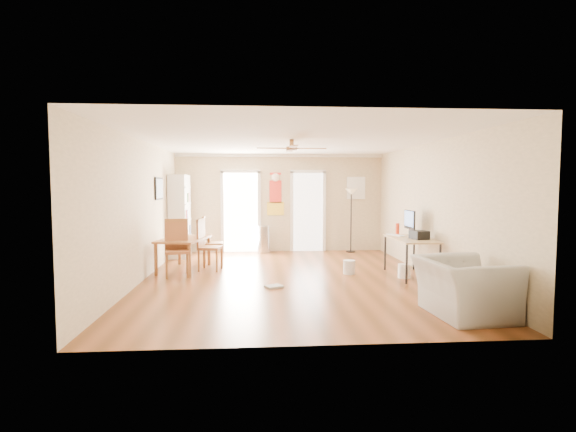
{
  "coord_description": "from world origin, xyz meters",
  "views": [
    {
      "loc": [
        -0.64,
        -8.16,
        1.76
      ],
      "look_at": [
        0.0,
        0.6,
        1.15
      ],
      "focal_mm": 27.22,
      "sensor_mm": 36.0,
      "label": 1
    }
  ],
  "objects": [
    {
      "name": "floor_cloth",
      "position": [
        -0.34,
        -0.73,
        0.02
      ],
      "size": [
        0.35,
        0.32,
        0.04
      ],
      "primitive_type": "cube",
      "rotation": [
        0.0,
        0.0,
        0.46
      ],
      "color": "#9C9C97",
      "rests_on": "floor"
    },
    {
      "name": "ceiling",
      "position": [
        0.0,
        0.0,
        2.6
      ],
      "size": [
        5.5,
        7.0,
        0.0
      ],
      "primitive_type": null,
      "color": "silver",
      "rests_on": "floor"
    },
    {
      "name": "torchiere_lamp",
      "position": [
        1.86,
        3.19,
        0.84
      ],
      "size": [
        0.35,
        0.35,
        1.68
      ],
      "primitive_type": null,
      "rotation": [
        0.0,
        0.0,
        0.11
      ],
      "color": "black",
      "rests_on": "floor"
    },
    {
      "name": "imac",
      "position": [
        2.47,
        0.46,
        1.01
      ],
      "size": [
        0.1,
        0.56,
        0.52
      ],
      "primitive_type": null,
      "rotation": [
        0.0,
        0.0,
        -0.05
      ],
      "color": "black",
      "rests_on": "computer_desk"
    },
    {
      "name": "floor",
      "position": [
        0.0,
        0.0,
        0.0
      ],
      "size": [
        7.0,
        7.0,
        0.0
      ],
      "primitive_type": "plane",
      "color": "brown",
      "rests_on": "ground"
    },
    {
      "name": "ac_grille",
      "position": [
        2.05,
        3.47,
        1.7
      ],
      "size": [
        0.5,
        0.04,
        0.6
      ],
      "primitive_type": "cube",
      "color": "white",
      "rests_on": "wall_back"
    },
    {
      "name": "dining_chair_near",
      "position": [
        -2.18,
        0.37,
        0.55
      ],
      "size": [
        0.53,
        0.53,
        1.1
      ],
      "primitive_type": null,
      "rotation": [
        0.0,
        0.0,
        0.2
      ],
      "color": "#AB6037",
      "rests_on": "floor"
    },
    {
      "name": "framed_poster",
      "position": [
        -2.73,
        1.4,
        1.7
      ],
      "size": [
        0.04,
        0.66,
        0.48
      ],
      "primitive_type": "cube",
      "color": "black",
      "rests_on": "wall_left"
    },
    {
      "name": "bookshelf",
      "position": [
        -2.53,
        2.74,
        1.01
      ],
      "size": [
        0.57,
        0.97,
        2.03
      ],
      "primitive_type": null,
      "rotation": [
        0.0,
        0.0,
        -0.19
      ],
      "color": "silver",
      "rests_on": "floor"
    },
    {
      "name": "dining_chair_right_b",
      "position": [
        -1.6,
        0.94,
        0.53
      ],
      "size": [
        0.51,
        0.51,
        1.06
      ],
      "primitive_type": null,
      "rotation": [
        0.0,
        0.0,
        1.38
      ],
      "color": "#905E2E",
      "rests_on": "floor"
    },
    {
      "name": "printer",
      "position": [
        2.45,
        -0.13,
        0.83
      ],
      "size": [
        0.33,
        0.36,
        0.16
      ],
      "primitive_type": "cube",
      "rotation": [
        0.0,
        0.0,
        0.19
      ],
      "color": "black",
      "rests_on": "computer_desk"
    },
    {
      "name": "ceiling_fan",
      "position": [
        0.0,
        -0.3,
        2.43
      ],
      "size": [
        1.24,
        1.24,
        0.2
      ],
      "primitive_type": null,
      "color": "#593819",
      "rests_on": "ceiling"
    },
    {
      "name": "keyboard",
      "position": [
        2.2,
        0.52,
        0.75
      ],
      "size": [
        0.29,
        0.47,
        0.02
      ],
      "primitive_type": "cube",
      "rotation": [
        0.0,
        0.0,
        0.35
      ],
      "color": "white",
      "rests_on": "computer_desk"
    },
    {
      "name": "wall_decal",
      "position": [
        -0.13,
        3.48,
        1.55
      ],
      "size": [
        0.46,
        0.03,
        1.1
      ],
      "primitive_type": "cube",
      "color": "red",
      "rests_on": "wall_back"
    },
    {
      "name": "kitchen_doorway",
      "position": [
        -1.05,
        3.48,
        1.05
      ],
      "size": [
        0.9,
        0.1,
        2.1
      ],
      "primitive_type": null,
      "color": "white",
      "rests_on": "wall_back"
    },
    {
      "name": "wall_front",
      "position": [
        0.0,
        -3.5,
        1.3
      ],
      "size": [
        5.5,
        0.04,
        2.6
      ],
      "primitive_type": null,
      "color": "beige",
      "rests_on": "floor"
    },
    {
      "name": "trash_can",
      "position": [
        -0.45,
        3.22,
        0.36
      ],
      "size": [
        0.37,
        0.37,
        0.71
      ],
      "primitive_type": "cylinder",
      "rotation": [
        0.0,
        0.0,
        0.14
      ],
      "color": "#B2B1B4",
      "rests_on": "floor"
    },
    {
      "name": "wall_back",
      "position": [
        0.0,
        3.5,
        1.3
      ],
      "size": [
        5.5,
        0.04,
        2.6
      ],
      "primitive_type": null,
      "color": "beige",
      "rests_on": "floor"
    },
    {
      "name": "crown_molding",
      "position": [
        0.0,
        0.0,
        2.56
      ],
      "size": [
        5.5,
        7.0,
        0.08
      ],
      "primitive_type": null,
      "color": "white",
      "rests_on": "wall_back"
    },
    {
      "name": "dining_table",
      "position": [
        -2.15,
        1.0,
        0.33
      ],
      "size": [
        1.06,
        1.48,
        0.67
      ],
      "primitive_type": null,
      "rotation": [
        0.0,
        0.0,
        -0.21
      ],
      "color": "#A06133",
      "rests_on": "floor"
    },
    {
      "name": "wall_left",
      "position": [
        -2.75,
        0.0,
        1.3
      ],
      "size": [
        0.04,
        7.0,
        2.6
      ],
      "primitive_type": null,
      "color": "beige",
      "rests_on": "floor"
    },
    {
      "name": "orange_bottle",
      "position": [
        2.3,
        0.7,
        0.86
      ],
      "size": [
        0.09,
        0.09,
        0.23
      ],
      "primitive_type": "cylinder",
      "rotation": [
        0.0,
        0.0,
        -0.11
      ],
      "color": "red",
      "rests_on": "computer_desk"
    },
    {
      "name": "bathroom_doorway",
      "position": [
        0.75,
        3.48,
        1.05
      ],
      "size": [
        0.8,
        0.1,
        2.1
      ],
      "primitive_type": null,
      "color": "white",
      "rests_on": "wall_back"
    },
    {
      "name": "armchair",
      "position": [
        2.15,
        -2.54,
        0.39
      ],
      "size": [
        1.13,
        1.27,
        0.77
      ],
      "primitive_type": "imported",
      "rotation": [
        0.0,
        0.0,
        1.65
      ],
      "color": "#A6A5A0",
      "rests_on": "floor"
    },
    {
      "name": "wastebasket_a",
      "position": [
        1.21,
        0.34,
        0.14
      ],
      "size": [
        0.26,
        0.26,
        0.27
      ],
      "primitive_type": "cylinder",
      "rotation": [
        0.0,
        0.0,
        -0.08
      ],
      "color": "silver",
      "rests_on": "floor"
    },
    {
      "name": "dining_chair_right_a",
      "position": [
        -1.6,
        1.55,
        0.54
      ],
      "size": [
        0.48,
        0.48,
        1.08
      ],
      "primitive_type": null,
      "rotation": [
        0.0,
        0.0,
        1.64
      ],
      "color": "brown",
      "rests_on": "floor"
    },
    {
      "name": "wastebasket_b",
      "position": [
        2.17,
        -0.11,
        0.13
      ],
      "size": [
        0.29,
        0.29,
        0.27
      ],
      "primitive_type": "cylinder",
      "rotation": [
        0.0,
        0.0,
        -0.31
      ],
      "color": "white",
      "rests_on": "floor"
    },
    {
      "name": "computer_desk",
      "position": [
        2.35,
        0.04,
        0.37
      ],
      "size": [
        0.7,
        1.39,
        0.75
      ],
      "primitive_type": null,
      "color": "tan",
      "rests_on": "floor"
    },
    {
      "name": "wall_right",
      "position": [
        2.75,
        0.0,
        1.3
      ],
      "size": [
        0.04,
        7.0,
        2.6
      ],
      "primitive_type": null,
      "color": "beige",
      "rests_on": "floor"
    }
  ]
}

